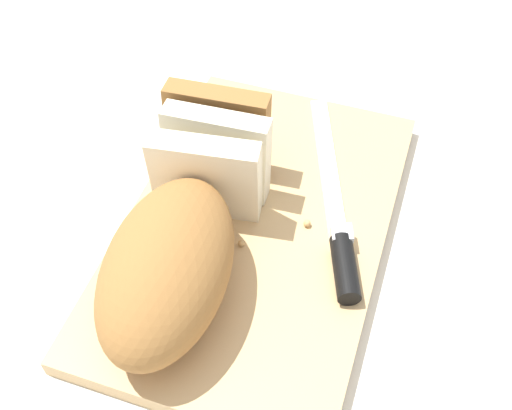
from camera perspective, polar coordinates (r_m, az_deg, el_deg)
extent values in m
plane|color=silver|center=(0.68, 0.00, -2.76)|extent=(3.00, 3.00, 0.00)
cube|color=tan|center=(0.67, 0.00, -2.22)|extent=(0.42, 0.27, 0.02)
ellipsoid|color=#996633|center=(0.57, -7.80, -5.51)|extent=(0.20, 0.12, 0.10)
cube|color=beige|center=(0.64, -4.43, 2.47)|extent=(0.04, 0.11, 0.10)
cube|color=beige|center=(0.66, -3.47, 4.54)|extent=(0.03, 0.11, 0.10)
cube|color=#996633|center=(0.68, -3.40, 6.61)|extent=(0.04, 0.11, 0.10)
cube|color=silver|center=(0.71, 6.36, 3.41)|extent=(0.21, 0.09, 0.00)
cylinder|color=black|center=(0.62, 7.83, -5.53)|extent=(0.07, 0.04, 0.02)
cube|color=silver|center=(0.64, 7.44, -3.05)|extent=(0.03, 0.03, 0.02)
sphere|color=tan|center=(0.65, -2.92, -2.98)|extent=(0.00, 0.00, 0.00)
sphere|color=tan|center=(0.64, -1.29, -3.38)|extent=(0.01, 0.01, 0.01)
sphere|color=tan|center=(0.66, 4.51, -1.63)|extent=(0.01, 0.01, 0.01)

